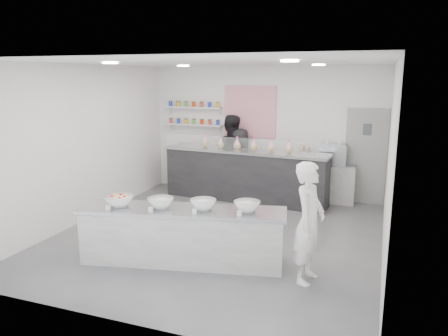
# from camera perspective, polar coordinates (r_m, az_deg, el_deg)

# --- Properties ---
(floor) EXTENTS (6.00, 6.00, 0.00)m
(floor) POSITION_cam_1_polar(r_m,az_deg,el_deg) (7.88, -0.70, -8.74)
(floor) COLOR #515156
(floor) RESTS_ON ground
(ceiling) EXTENTS (6.00, 6.00, 0.00)m
(ceiling) POSITION_cam_1_polar(r_m,az_deg,el_deg) (7.36, -0.77, 13.63)
(ceiling) COLOR white
(ceiling) RESTS_ON floor
(back_wall) EXTENTS (5.50, 0.00, 5.50)m
(back_wall) POSITION_cam_1_polar(r_m,az_deg,el_deg) (10.30, 5.28, 4.79)
(back_wall) COLOR white
(back_wall) RESTS_ON floor
(left_wall) EXTENTS (0.00, 6.00, 6.00)m
(left_wall) POSITION_cam_1_polar(r_m,az_deg,el_deg) (8.83, -17.66, 3.05)
(left_wall) COLOR white
(left_wall) RESTS_ON floor
(right_wall) EXTENTS (0.00, 6.00, 6.00)m
(right_wall) POSITION_cam_1_polar(r_m,az_deg,el_deg) (7.00, 20.80, 0.56)
(right_wall) COLOR white
(right_wall) RESTS_ON floor
(back_door) EXTENTS (0.88, 0.04, 2.10)m
(back_door) POSITION_cam_1_polar(r_m,az_deg,el_deg) (10.00, 18.00, 1.41)
(back_door) COLOR gray
(back_door) RESTS_ON floor
(pattern_panel) EXTENTS (1.25, 0.03, 1.20)m
(pattern_panel) POSITION_cam_1_polar(r_m,az_deg,el_deg) (10.33, 3.40, 7.35)
(pattern_panel) COLOR #DD3866
(pattern_panel) RESTS_ON back_wall
(jar_shelf_lower) EXTENTS (1.45, 0.22, 0.04)m
(jar_shelf_lower) POSITION_cam_1_polar(r_m,az_deg,el_deg) (10.78, -3.91, 5.67)
(jar_shelf_lower) COLOR silver
(jar_shelf_lower) RESTS_ON back_wall
(jar_shelf_upper) EXTENTS (1.45, 0.22, 0.04)m
(jar_shelf_upper) POSITION_cam_1_polar(r_m,az_deg,el_deg) (10.74, -3.94, 7.90)
(jar_shelf_upper) COLOR silver
(jar_shelf_upper) RESTS_ON back_wall
(preserve_jars) EXTENTS (1.45, 0.10, 0.56)m
(preserve_jars) POSITION_cam_1_polar(r_m,az_deg,el_deg) (10.74, -3.98, 7.15)
(preserve_jars) COLOR #C04432
(preserve_jars) RESTS_ON jar_shelf_lower
(downlight_0) EXTENTS (0.24, 0.24, 0.02)m
(downlight_0) POSITION_cam_1_polar(r_m,az_deg,el_deg) (7.13, -14.64, 13.14)
(downlight_0) COLOR white
(downlight_0) RESTS_ON ceiling
(downlight_1) EXTENTS (0.24, 0.24, 0.02)m
(downlight_1) POSITION_cam_1_polar(r_m,az_deg,el_deg) (6.00, 8.58, 13.65)
(downlight_1) COLOR white
(downlight_1) RESTS_ON ceiling
(downlight_2) EXTENTS (0.24, 0.24, 0.02)m
(downlight_2) POSITION_cam_1_polar(r_m,az_deg,el_deg) (9.39, -5.36, 13.13)
(downlight_2) COLOR white
(downlight_2) RESTS_ON ceiling
(downlight_3) EXTENTS (0.24, 0.24, 0.02)m
(downlight_3) POSITION_cam_1_polar(r_m,az_deg,el_deg) (8.56, 12.26, 13.02)
(downlight_3) COLOR white
(downlight_3) RESTS_ON ceiling
(prep_counter) EXTENTS (3.18, 1.35, 0.85)m
(prep_counter) POSITION_cam_1_polar(r_m,az_deg,el_deg) (6.70, -5.45, -8.79)
(prep_counter) COLOR #A2A19C
(prep_counter) RESTS_ON floor
(back_bar) EXTENTS (3.79, 0.95, 1.16)m
(back_bar) POSITION_cam_1_polar(r_m,az_deg,el_deg) (9.83, 2.76, -0.97)
(back_bar) COLOR black
(back_bar) RESTS_ON floor
(sneeze_guard) EXTENTS (3.69, 0.28, 0.32)m
(sneeze_guard) POSITION_cam_1_polar(r_m,az_deg,el_deg) (9.39, 2.07, 3.01)
(sneeze_guard) COLOR white
(sneeze_guard) RESTS_ON back_bar
(espresso_ledge) EXTENTS (1.17, 0.37, 0.87)m
(espresso_ledge) POSITION_cam_1_polar(r_m,az_deg,el_deg) (10.00, 13.43, -1.94)
(espresso_ledge) COLOR #A2A19C
(espresso_ledge) RESTS_ON floor
(espresso_machine) EXTENTS (0.58, 0.40, 0.44)m
(espresso_machine) POSITION_cam_1_polar(r_m,az_deg,el_deg) (9.86, 14.08, 1.73)
(espresso_machine) COLOR #93969E
(espresso_machine) RESTS_ON espresso_ledge
(cup_stacks) EXTENTS (0.27, 0.24, 0.36)m
(cup_stacks) POSITION_cam_1_polar(r_m,az_deg,el_deg) (9.95, 10.46, 1.75)
(cup_stacks) COLOR tan
(cup_stacks) RESTS_ON espresso_ledge
(prep_bowls) EXTENTS (2.39, 0.98, 0.16)m
(prep_bowls) POSITION_cam_1_polar(r_m,az_deg,el_deg) (6.53, -5.54, -4.68)
(prep_bowls) COLOR white
(prep_bowls) RESTS_ON prep_counter
(label_cards) EXTENTS (2.01, 0.04, 0.07)m
(label_cards) POSITION_cam_1_polar(r_m,az_deg,el_deg) (6.17, -8.50, -6.21)
(label_cards) COLOR white
(label_cards) RESTS_ON prep_counter
(cookie_bags) EXTENTS (2.17, 0.32, 0.28)m
(cookie_bags) POSITION_cam_1_polar(r_m,az_deg,el_deg) (9.69, 2.80, 3.20)
(cookie_bags) COLOR pink
(cookie_bags) RESTS_ON back_bar
(woman_prep) EXTENTS (0.48, 0.66, 1.68)m
(woman_prep) POSITION_cam_1_polar(r_m,az_deg,el_deg) (6.06, 11.03, -7.04)
(woman_prep) COLOR white
(woman_prep) RESTS_ON floor
(staff_left) EXTENTS (1.05, 0.89, 1.90)m
(staff_left) POSITION_cam_1_polar(r_m,az_deg,el_deg) (10.22, 0.82, 1.66)
(staff_left) COLOR black
(staff_left) RESTS_ON floor
(staff_right) EXTENTS (0.82, 0.57, 1.60)m
(staff_right) POSITION_cam_1_polar(r_m,az_deg,el_deg) (10.17, 2.10, 0.72)
(staff_right) COLOR black
(staff_right) RESTS_ON floor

